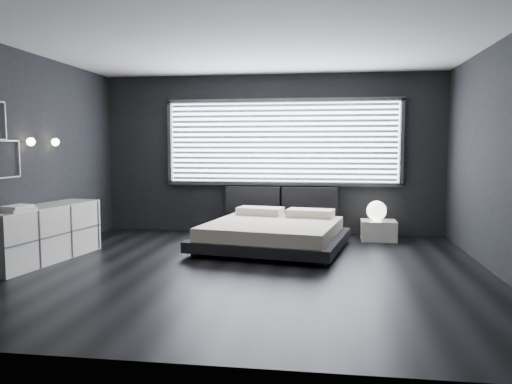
# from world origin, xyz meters

# --- Properties ---
(room) EXTENTS (6.04, 6.00, 2.80)m
(room) POSITION_xyz_m (0.00, 0.00, 1.40)
(room) COLOR black
(room) RESTS_ON ground
(window) EXTENTS (4.14, 0.09, 1.52)m
(window) POSITION_xyz_m (0.20, 2.70, 1.61)
(window) COLOR white
(window) RESTS_ON ground
(headboard) EXTENTS (1.96, 0.16, 0.52)m
(headboard) POSITION_xyz_m (0.19, 2.64, 0.57)
(headboard) COLOR black
(headboard) RESTS_ON ground
(sconce_near) EXTENTS (0.18, 0.11, 0.11)m
(sconce_near) POSITION_xyz_m (-2.88, 0.05, 1.60)
(sconce_near) COLOR silver
(sconce_near) RESTS_ON ground
(sconce_far) EXTENTS (0.18, 0.11, 0.11)m
(sconce_far) POSITION_xyz_m (-2.88, 0.65, 1.60)
(sconce_far) COLOR silver
(sconce_far) RESTS_ON ground
(wall_art_lower) EXTENTS (0.01, 0.48, 0.48)m
(wall_art_lower) POSITION_xyz_m (-2.98, -0.30, 1.38)
(wall_art_lower) COLOR #47474C
(wall_art_lower) RESTS_ON ground
(bed) EXTENTS (2.36, 2.29, 0.53)m
(bed) POSITION_xyz_m (0.20, 1.31, 0.25)
(bed) COLOR black
(bed) RESTS_ON ground
(nightstand) EXTENTS (0.57, 0.48, 0.33)m
(nightstand) POSITION_xyz_m (1.83, 2.24, 0.16)
(nightstand) COLOR silver
(nightstand) RESTS_ON ground
(orb_lamp) EXTENTS (0.32, 0.32, 0.32)m
(orb_lamp) POSITION_xyz_m (1.80, 2.26, 0.49)
(orb_lamp) COLOR white
(orb_lamp) RESTS_ON nightstand
(dresser) EXTENTS (0.81, 1.92, 0.75)m
(dresser) POSITION_xyz_m (-2.78, 0.08, 0.37)
(dresser) COLOR silver
(dresser) RESTS_ON ground
(book_stack) EXTENTS (0.36, 0.43, 0.08)m
(book_stack) POSITION_xyz_m (-2.76, -0.47, 0.78)
(book_stack) COLOR white
(book_stack) RESTS_ON dresser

